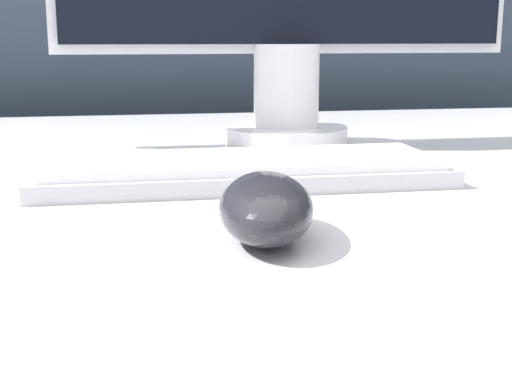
{
  "coord_description": "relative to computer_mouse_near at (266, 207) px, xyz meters",
  "views": [
    {
      "loc": [
        -0.12,
        -0.69,
        0.91
      ],
      "look_at": [
        -0.03,
        -0.19,
        0.8
      ],
      "focal_mm": 50.0,
      "sensor_mm": 36.0,
      "label": 1
    }
  ],
  "objects": [
    {
      "name": "partition_panel",
      "position": [
        0.03,
        0.94,
        -0.06
      ],
      "size": [
        5.0,
        0.03,
        1.47
      ],
      "color": "#333D4C",
      "rests_on": "ground_plane"
    },
    {
      "name": "keyboard",
      "position": [
        0.01,
        0.19,
        -0.01
      ],
      "size": [
        0.39,
        0.14,
        0.02
      ],
      "rotation": [
        0.0,
        0.0,
        0.0
      ],
      "color": "silver",
      "rests_on": "desk"
    },
    {
      "name": "computer_mouse_near",
      "position": [
        0.0,
        0.0,
        0.0
      ],
      "size": [
        0.08,
        0.14,
        0.04
      ],
      "rotation": [
        0.0,
        0.0,
        -0.16
      ],
      "color": "#232328",
      "rests_on": "desk"
    }
  ]
}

